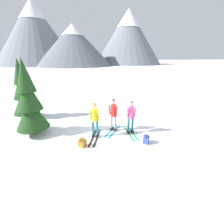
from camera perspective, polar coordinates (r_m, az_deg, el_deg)
The scene contains 9 objects.
ground_plane at distance 8.13m, azimuth -0.41°, elevation -7.87°, with size 400.00×400.00×0.00m, color white.
skier_in_yellow at distance 7.39m, azimuth -6.50°, elevation -2.22°, with size 0.80×1.79×1.80m.
skier_in_red at distance 8.00m, azimuth 0.60°, elevation -0.40°, with size 1.18×1.58×1.78m.
skier_in_pink at distance 7.81m, azimuth 7.12°, elevation -1.22°, with size 0.61×1.66×1.76m.
pine_tree_near at distance 11.04m, azimuth -30.47°, elevation 6.41°, with size 1.56×1.56×3.77m.
pine_tree_mid at distance 8.44m, azimuth -28.78°, elevation 3.37°, with size 1.58×1.58×3.81m.
backpack_on_snow_front at distance 7.34m, azimuth 12.77°, elevation -10.03°, with size 0.38×0.40×0.38m.
backpack_on_snow_beside at distance 7.03m, azimuth -11.13°, elevation -11.35°, with size 0.40×0.39×0.38m.
mountain_ridge_distant at distance 82.61m, azimuth -11.99°, elevation 25.99°, with size 81.79×46.41×28.00m.
Camera 1 is at (-1.21, -7.08, 3.80)m, focal length 24.25 mm.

